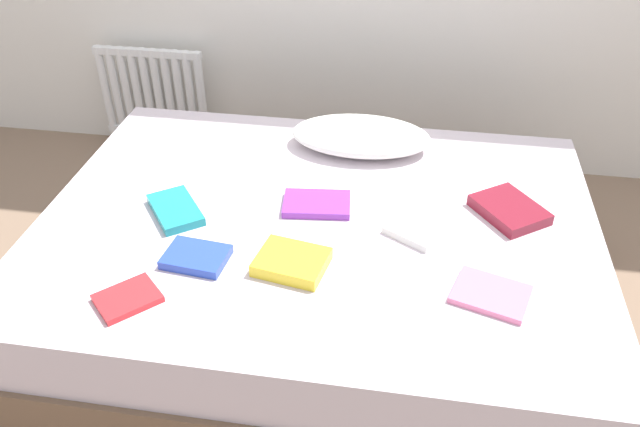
{
  "coord_description": "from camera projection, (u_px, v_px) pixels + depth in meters",
  "views": [
    {
      "loc": [
        0.3,
        -1.82,
        1.83
      ],
      "look_at": [
        0.0,
        0.05,
        0.48
      ],
      "focal_mm": 35.96,
      "sensor_mm": 36.0,
      "label": 1
    }
  ],
  "objects": [
    {
      "name": "textbook_teal",
      "position": [
        175.0,
        210.0,
        2.28
      ],
      "size": [
        0.26,
        0.28,
        0.03
      ],
      "primitive_type": "cube",
      "rotation": [
        0.0,
        0.0,
        -0.93
      ],
      "color": "teal",
      "rests_on": "bed"
    },
    {
      "name": "textbook_blue",
      "position": [
        196.0,
        257.0,
        2.06
      ],
      "size": [
        0.21,
        0.17,
        0.03
      ],
      "primitive_type": "cube",
      "rotation": [
        0.0,
        0.0,
        -0.1
      ],
      "color": "#2847B7",
      "rests_on": "bed"
    },
    {
      "name": "textbook_maroon",
      "position": [
        509.0,
        210.0,
        2.27
      ],
      "size": [
        0.29,
        0.31,
        0.04
      ],
      "primitive_type": "cube",
      "rotation": [
        0.0,
        0.0,
        -0.94
      ],
      "color": "maroon",
      "rests_on": "bed"
    },
    {
      "name": "textbook_yellow",
      "position": [
        292.0,
        262.0,
        2.03
      ],
      "size": [
        0.25,
        0.21,
        0.04
      ],
      "primitive_type": "cube",
      "rotation": [
        0.0,
        0.0,
        -0.18
      ],
      "color": "yellow",
      "rests_on": "bed"
    },
    {
      "name": "textbook_red",
      "position": [
        128.0,
        298.0,
        1.91
      ],
      "size": [
        0.22,
        0.22,
        0.02
      ],
      "primitive_type": "cube",
      "rotation": [
        0.0,
        0.0,
        0.79
      ],
      "color": "red",
      "rests_on": "bed"
    },
    {
      "name": "radiator",
      "position": [
        153.0,
        93.0,
        3.47
      ],
      "size": [
        0.59,
        0.04,
        0.5
      ],
      "color": "white",
      "rests_on": "ground"
    },
    {
      "name": "pillow",
      "position": [
        361.0,
        136.0,
        2.64
      ],
      "size": [
        0.57,
        0.33,
        0.11
      ],
      "primitive_type": "ellipsoid",
      "color": "white",
      "rests_on": "bed"
    },
    {
      "name": "ground_plane",
      "position": [
        318.0,
        318.0,
        2.56
      ],
      "size": [
        8.0,
        8.0,
        0.0
      ],
      "primitive_type": "plane",
      "color": "#7F6651"
    },
    {
      "name": "textbook_pink",
      "position": [
        491.0,
        294.0,
        1.93
      ],
      "size": [
        0.26,
        0.23,
        0.02
      ],
      "primitive_type": "cube",
      "rotation": [
        0.0,
        0.0,
        -0.3
      ],
      "color": "pink",
      "rests_on": "bed"
    },
    {
      "name": "textbook_purple",
      "position": [
        317.0,
        204.0,
        2.31
      ],
      "size": [
        0.26,
        0.18,
        0.03
      ],
      "primitive_type": "cube",
      "rotation": [
        0.0,
        0.0,
        0.11
      ],
      "color": "purple",
      "rests_on": "bed"
    },
    {
      "name": "textbook_white",
      "position": [
        418.0,
        228.0,
        2.2
      ],
      "size": [
        0.24,
        0.24,
        0.03
      ],
      "primitive_type": "cube",
      "rotation": [
        0.0,
        0.0,
        -0.53
      ],
      "color": "white",
      "rests_on": "bed"
    },
    {
      "name": "bed",
      "position": [
        318.0,
        271.0,
        2.42
      ],
      "size": [
        2.0,
        1.5,
        0.5
      ],
      "color": "brown",
      "rests_on": "ground"
    }
  ]
}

